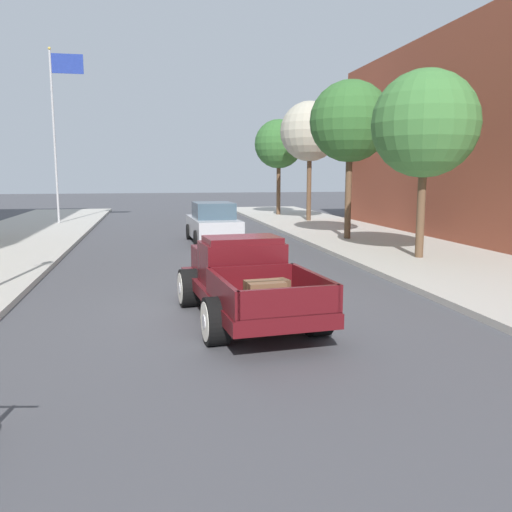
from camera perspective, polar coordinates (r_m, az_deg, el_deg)
The scene contains 8 objects.
ground_plane at distance 11.10m, azimuth -2.52°, elevation -5.81°, with size 140.00×140.00×0.00m, color #47474C.
hotrod_truck_maroon at distance 10.49m, azimuth -1.40°, elevation -2.43°, with size 2.48×5.04×1.58m.
car_background_silver at distance 21.92m, azimuth -4.59°, elevation 3.42°, with size 2.01×4.37×1.65m.
flagpole at distance 31.08m, azimuth -20.37°, elevation 13.71°, with size 1.74×0.16×9.16m.
street_tree_nearest at distance 17.77m, azimuth 17.54°, elevation 13.23°, with size 3.30×3.30×5.82m.
street_tree_second at distance 22.41m, azimuth 9.99°, elevation 13.89°, with size 3.24×3.24×6.34m.
street_tree_third at distance 30.87m, azimuth 5.75°, elevation 13.04°, with size 3.32×3.32×6.66m.
street_tree_farthest at distance 35.26m, azimuth 2.44°, elevation 11.81°, with size 3.13×3.13×6.12m.
Camera 1 is at (-1.61, -10.62, 2.78)m, focal length 37.57 mm.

